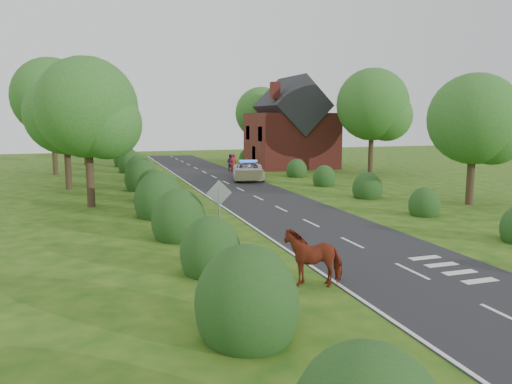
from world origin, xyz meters
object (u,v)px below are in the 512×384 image
object	(u,v)px
police_van	(248,171)
road_sign	(219,201)
cow	(313,261)
pedestrian_red	(233,164)
pedestrian_purple	(230,163)

from	to	relation	value
police_van	road_sign	bearing A→B (deg)	-94.90
cow	pedestrian_red	world-z (taller)	pedestrian_red
police_van	pedestrian_purple	size ratio (longest dim) A/B	3.51
cow	pedestrian_red	bearing A→B (deg)	-176.26
pedestrian_red	police_van	bearing A→B (deg)	82.48
police_van	pedestrian_purple	xyz separation A→B (m)	(0.30, 6.68, 0.08)
road_sign	police_van	xyz separation A→B (m)	(7.22, 19.28, -0.92)
pedestrian_red	pedestrian_purple	world-z (taller)	pedestrian_red
cow	police_van	size ratio (longest dim) A/B	0.35
road_sign	pedestrian_red	xyz separation A→B (m)	(7.18, 23.68, -0.74)
cow	pedestrian_purple	distance (m)	32.54
road_sign	police_van	distance (m)	20.60
road_sign	pedestrian_red	world-z (taller)	road_sign
pedestrian_purple	cow	bearing A→B (deg)	123.50
road_sign	pedestrian_red	bearing A→B (deg)	73.14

